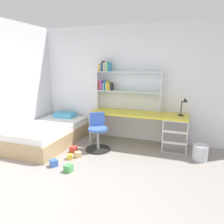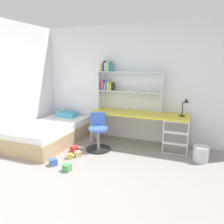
# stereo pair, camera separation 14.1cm
# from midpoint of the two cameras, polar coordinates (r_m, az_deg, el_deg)

# --- Properties ---
(ground_plane) EXTENTS (5.52, 6.57, 0.02)m
(ground_plane) POSITION_cam_midpoint_polar(r_m,az_deg,el_deg) (3.01, -10.64, -24.21)
(ground_plane) COLOR gray
(room_shell) EXTENTS (5.52, 6.57, 2.65)m
(room_shell) POSITION_cam_midpoint_polar(r_m,az_deg,el_deg) (4.20, -17.36, 5.81)
(room_shell) COLOR silver
(room_shell) RESTS_ON ground_plane
(desk) EXTENTS (2.13, 0.60, 0.73)m
(desk) POSITION_cam_midpoint_polar(r_m,az_deg,el_deg) (4.74, 12.72, -4.42)
(desk) COLOR gold
(desk) RESTS_ON ground_plane
(bookshelf_hutch) EXTENTS (1.48, 0.22, 1.12)m
(bookshelf_hutch) POSITION_cam_midpoint_polar(r_m,az_deg,el_deg) (4.97, 0.91, 8.04)
(bookshelf_hutch) COLOR silver
(bookshelf_hutch) RESTS_ON desk
(desk_lamp) EXTENTS (0.20, 0.17, 0.38)m
(desk_lamp) POSITION_cam_midpoint_polar(r_m,az_deg,el_deg) (4.60, 17.83, 2.01)
(desk_lamp) COLOR black
(desk_lamp) RESTS_ON desk
(swivel_chair) EXTENTS (0.52, 0.52, 0.78)m
(swivel_chair) POSITION_cam_midpoint_polar(r_m,az_deg,el_deg) (4.57, -4.67, -6.25)
(swivel_chair) COLOR black
(swivel_chair) RESTS_ON ground_plane
(bed_platform) EXTENTS (1.09, 1.89, 0.58)m
(bed_platform) POSITION_cam_midpoint_polar(r_m,az_deg,el_deg) (5.13, -16.93, -5.52)
(bed_platform) COLOR tan
(bed_platform) RESTS_ON ground_plane
(waste_bin) EXTENTS (0.28, 0.28, 0.29)m
(waste_bin) POSITION_cam_midpoint_polar(r_m,az_deg,el_deg) (4.44, 21.45, -9.94)
(waste_bin) COLOR silver
(waste_bin) RESTS_ON ground_plane
(toy_block_red_0) EXTENTS (0.13, 0.13, 0.12)m
(toy_block_red_0) POSITION_cam_midpoint_polar(r_m,az_deg,el_deg) (4.57, -11.02, -9.71)
(toy_block_red_0) COLOR red
(toy_block_red_0) RESTS_ON ground_plane
(toy_block_natural_1) EXTENTS (0.16, 0.16, 0.11)m
(toy_block_natural_1) POSITION_cam_midpoint_polar(r_m,az_deg,el_deg) (4.34, -9.89, -11.03)
(toy_block_natural_1) COLOR tan
(toy_block_natural_1) RESTS_ON ground_plane
(toy_block_blue_2) EXTENTS (0.17, 0.17, 0.12)m
(toy_block_blue_2) POSITION_cam_midpoint_polar(r_m,az_deg,el_deg) (4.08, -16.13, -12.84)
(toy_block_blue_2) COLOR #3860B7
(toy_block_blue_2) RESTS_ON ground_plane
(toy_block_yellow_3) EXTENTS (0.13, 0.13, 0.10)m
(toy_block_yellow_3) POSITION_cam_midpoint_polar(r_m,az_deg,el_deg) (4.29, -12.02, -11.51)
(toy_block_yellow_3) COLOR gold
(toy_block_yellow_3) RESTS_ON ground_plane
(toy_block_green_4) EXTENTS (0.13, 0.13, 0.12)m
(toy_block_green_4) POSITION_cam_midpoint_polar(r_m,az_deg,el_deg) (3.84, -12.52, -14.34)
(toy_block_green_4) COLOR #479E51
(toy_block_green_4) RESTS_ON ground_plane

